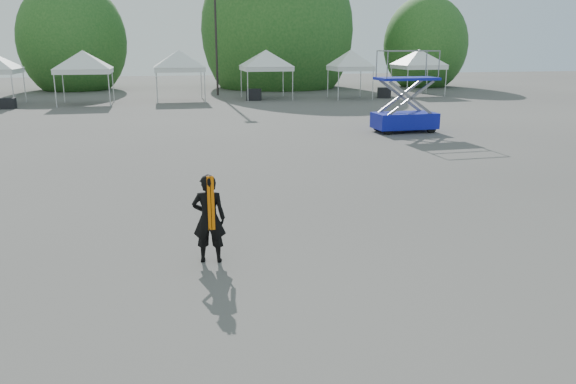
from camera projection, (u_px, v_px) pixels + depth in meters
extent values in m
plane|color=#474442|center=(230.00, 237.00, 11.11)|extent=(120.00, 120.00, 0.00)
cylinder|color=black|center=(216.00, 29.00, 40.72)|extent=(0.16, 0.16, 9.50)
cylinder|color=#382314|center=(76.00, 76.00, 46.85)|extent=(0.36, 0.36, 2.27)
ellipsoid|color=#1D521B|center=(73.00, 41.00, 46.14)|extent=(4.16, 4.16, 4.78)
cylinder|color=#382314|center=(277.00, 71.00, 49.45)|extent=(0.36, 0.36, 2.80)
ellipsoid|color=#1D521B|center=(277.00, 30.00, 48.57)|extent=(5.12, 5.12, 5.89)
cylinder|color=#382314|center=(423.00, 75.00, 50.42)|extent=(0.36, 0.36, 2.10)
ellipsoid|color=#1D521B|center=(425.00, 45.00, 49.76)|extent=(3.84, 3.84, 4.42)
cylinder|color=silver|center=(13.00, 90.00, 33.79)|extent=(0.06, 0.06, 2.00)
cylinder|color=silver|center=(25.00, 87.00, 36.77)|extent=(0.06, 0.06, 2.00)
cylinder|color=silver|center=(55.00, 91.00, 33.53)|extent=(0.06, 0.06, 2.00)
cylinder|color=silver|center=(109.00, 90.00, 34.19)|extent=(0.06, 0.06, 2.00)
cylinder|color=silver|center=(63.00, 87.00, 36.45)|extent=(0.06, 0.06, 2.00)
cylinder|color=silver|center=(113.00, 86.00, 37.11)|extent=(0.06, 0.06, 2.00)
cube|color=white|center=(84.00, 71.00, 35.04)|extent=(3.30, 3.30, 0.30)
pyramid|color=white|center=(82.00, 50.00, 34.72)|extent=(4.67, 4.67, 1.10)
cylinder|color=silver|center=(157.00, 88.00, 35.92)|extent=(0.06, 0.06, 2.00)
cylinder|color=silver|center=(205.00, 87.00, 36.57)|extent=(0.06, 0.06, 2.00)
cylinder|color=silver|center=(157.00, 84.00, 38.81)|extent=(0.06, 0.06, 2.00)
cylinder|color=silver|center=(201.00, 84.00, 39.46)|extent=(0.06, 0.06, 2.00)
cube|color=white|center=(179.00, 69.00, 37.41)|extent=(3.26, 3.26, 0.30)
pyramid|color=white|center=(178.00, 50.00, 37.09)|extent=(4.61, 4.61, 1.10)
cylinder|color=silver|center=(248.00, 86.00, 37.26)|extent=(0.06, 0.06, 2.00)
cylinder|color=silver|center=(293.00, 85.00, 37.91)|extent=(0.06, 0.06, 2.00)
cylinder|color=silver|center=(241.00, 83.00, 40.16)|extent=(0.06, 0.06, 2.00)
cylinder|color=silver|center=(283.00, 82.00, 40.81)|extent=(0.06, 0.06, 2.00)
cube|color=white|center=(266.00, 68.00, 38.76)|extent=(3.27, 3.27, 0.30)
pyramid|color=white|center=(266.00, 50.00, 38.44)|extent=(4.62, 4.62, 1.10)
cylinder|color=silver|center=(338.00, 86.00, 37.64)|extent=(0.06, 0.06, 2.00)
cylinder|color=silver|center=(373.00, 85.00, 38.17)|extent=(0.06, 0.06, 2.00)
cylinder|color=silver|center=(328.00, 83.00, 39.97)|extent=(0.06, 0.06, 2.00)
cylinder|color=silver|center=(361.00, 83.00, 40.49)|extent=(0.06, 0.06, 2.00)
cube|color=white|center=(350.00, 68.00, 38.79)|extent=(2.66, 2.66, 0.30)
pyramid|color=white|center=(351.00, 50.00, 38.47)|extent=(3.76, 3.76, 1.10)
cylinder|color=silver|center=(407.00, 83.00, 39.99)|extent=(0.06, 0.06, 2.00)
cylinder|color=silver|center=(446.00, 83.00, 40.63)|extent=(0.06, 0.06, 2.00)
cylinder|color=silver|center=(391.00, 81.00, 42.81)|extent=(0.06, 0.06, 2.00)
cylinder|color=silver|center=(427.00, 80.00, 43.44)|extent=(0.06, 0.06, 2.00)
cube|color=white|center=(418.00, 67.00, 41.44)|extent=(3.19, 3.19, 0.30)
pyramid|color=white|center=(419.00, 49.00, 41.12)|extent=(4.50, 4.50, 1.10)
imported|color=black|center=(209.00, 218.00, 9.67)|extent=(0.64, 0.48, 1.57)
cube|color=orange|center=(209.00, 203.00, 9.44)|extent=(0.13, 0.02, 0.94)
cube|color=#0B0D95|center=(405.00, 120.00, 24.26)|extent=(2.71, 1.42, 0.67)
cube|color=#0B0D95|center=(407.00, 79.00, 23.81)|extent=(2.60, 1.36, 0.11)
cylinder|color=black|center=(388.00, 130.00, 23.58)|extent=(0.41, 0.18, 0.40)
cylinder|color=black|center=(431.00, 128.00, 24.06)|extent=(0.41, 0.18, 0.40)
cylinder|color=black|center=(378.00, 126.00, 24.62)|extent=(0.41, 0.18, 0.40)
cylinder|color=black|center=(419.00, 125.00, 25.10)|extent=(0.41, 0.18, 0.40)
cube|color=black|center=(8.00, 103.00, 33.06)|extent=(0.83, 0.65, 0.63)
cube|color=black|center=(254.00, 95.00, 38.04)|extent=(1.13, 0.97, 0.76)
cube|color=black|center=(384.00, 93.00, 39.79)|extent=(1.11, 0.98, 0.72)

